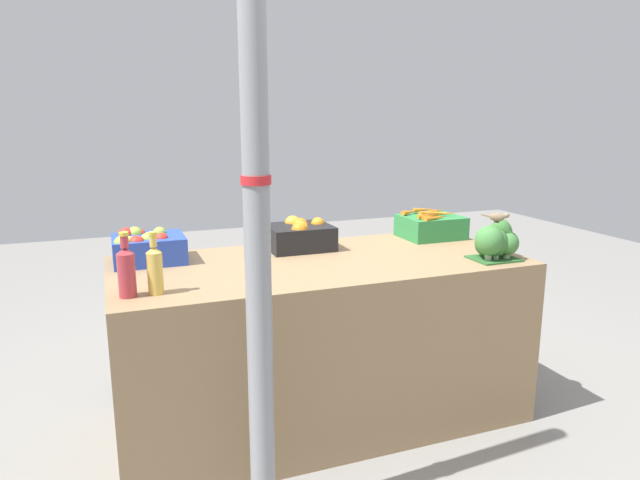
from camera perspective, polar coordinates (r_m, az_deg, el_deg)
ground_plane at (r=3.06m, az=0.00°, el=-17.03°), size 10.00×10.00×0.00m
market_table at (r=2.88m, az=0.00°, el=-9.94°), size 1.95×0.89×0.82m
support_pole at (r=1.89m, az=-6.34°, el=2.52°), size 0.10×0.10×2.36m
apple_crate at (r=2.82m, az=-16.99°, el=-0.63°), size 0.33×0.28×0.16m
orange_crate at (r=2.97m, az=-2.07°, el=0.49°), size 0.33×0.28×0.16m
carrot_crate at (r=3.30m, az=11.02°, el=1.40°), size 0.33×0.28×0.16m
broccoli_pile at (r=2.88m, az=17.13°, el=-0.13°), size 0.24×0.19×0.19m
juice_bottle_ruby at (r=2.30m, az=-18.79°, el=-2.89°), size 0.07×0.07×0.25m
juice_bottle_golden at (r=2.31m, az=-16.19°, el=-2.75°), size 0.06×0.06×0.25m
sparrow_bird at (r=2.82m, az=17.38°, el=2.22°), size 0.10×0.11×0.05m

